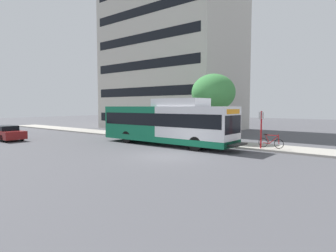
# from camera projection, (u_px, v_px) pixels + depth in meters

# --- Properties ---
(ground_plane) EXTENTS (120.00, 120.00, 0.00)m
(ground_plane) POSITION_uv_depth(u_px,v_px,m) (89.00, 145.00, 22.35)
(ground_plane) COLOR #4C4C51
(sidewalk_curb) EXTENTS (3.00, 56.00, 0.14)m
(sidewalk_curb) POSITION_uv_depth(u_px,v_px,m) (165.00, 138.00, 26.55)
(sidewalk_curb) COLOR #A8A399
(sidewalk_curb) RESTS_ON ground
(transit_bus) EXTENTS (2.58, 12.25, 3.65)m
(transit_bus) POSITION_uv_depth(u_px,v_px,m) (166.00, 124.00, 22.24)
(transit_bus) COLOR white
(transit_bus) RESTS_ON ground
(bus_stop_sign_pole) EXTENTS (0.10, 0.36, 2.60)m
(bus_stop_sign_pole) POSITION_uv_depth(u_px,v_px,m) (261.00, 127.00, 19.52)
(bus_stop_sign_pole) COLOR red
(bus_stop_sign_pole) RESTS_ON sidewalk_curb
(bicycle_parked) EXTENTS (0.52, 1.76, 1.02)m
(bicycle_parked) POSITION_uv_depth(u_px,v_px,m) (271.00, 142.00, 19.80)
(bicycle_parked) COLOR black
(bicycle_parked) RESTS_ON sidewalk_curb
(street_tree_near_stop) EXTENTS (3.71, 3.71, 5.68)m
(street_tree_near_stop) POSITION_uv_depth(u_px,v_px,m) (213.00, 93.00, 24.01)
(street_tree_near_stop) COLOR #4C3823
(street_tree_near_stop) RESTS_ON sidewalk_curb
(parked_car_far_lane) EXTENTS (1.80, 4.50, 1.33)m
(parked_car_far_lane) POSITION_uv_depth(u_px,v_px,m) (6.00, 133.00, 25.46)
(parked_car_far_lane) COLOR maroon
(parked_car_far_lane) RESTS_ON ground
(apartment_tower_backdrop) EXTENTS (11.32, 17.76, 29.04)m
(apartment_tower_backdrop) POSITION_uv_depth(u_px,v_px,m) (172.00, 21.00, 38.10)
(apartment_tower_backdrop) COLOR #BCB7AD
(apartment_tower_backdrop) RESTS_ON ground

